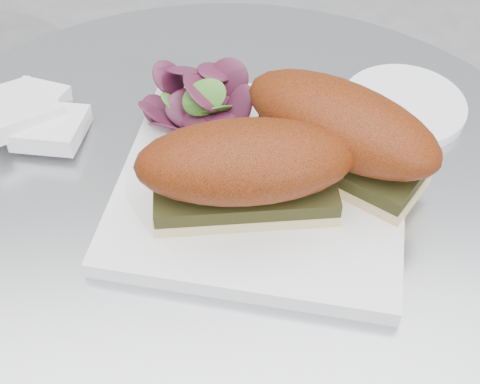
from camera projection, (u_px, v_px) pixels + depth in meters
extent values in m
cylinder|color=#A8AAAF|center=(221.00, 236.00, 0.57)|extent=(0.70, 0.70, 0.02)
cube|color=white|center=(263.00, 181.00, 0.59)|extent=(0.30, 0.30, 0.02)
cube|color=beige|center=(245.00, 199.00, 0.56)|extent=(0.15, 0.06, 0.01)
cube|color=black|center=(245.00, 188.00, 0.55)|extent=(0.15, 0.07, 0.01)
ellipsoid|color=maroon|center=(245.00, 161.00, 0.52)|extent=(0.18, 0.08, 0.06)
cube|color=beige|center=(335.00, 161.00, 0.59)|extent=(0.16, 0.15, 0.01)
cube|color=black|center=(337.00, 150.00, 0.58)|extent=(0.16, 0.15, 0.01)
ellipsoid|color=maroon|center=(341.00, 123.00, 0.55)|extent=(0.19, 0.18, 0.06)
cylinder|color=white|center=(404.00, 106.00, 0.66)|extent=(0.12, 0.12, 0.01)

